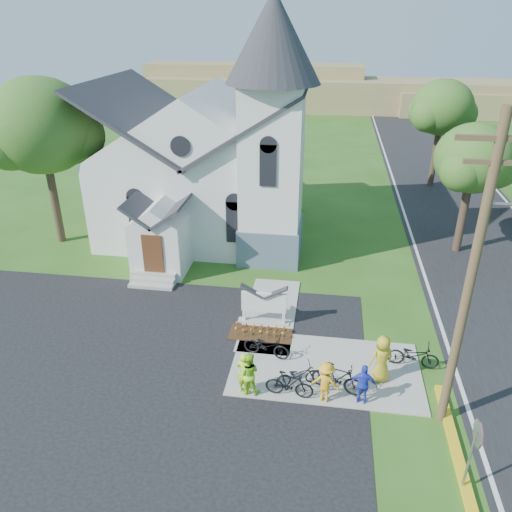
% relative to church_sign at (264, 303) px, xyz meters
% --- Properties ---
extents(ground, '(120.00, 120.00, 0.00)m').
position_rel_church_sign_xyz_m(ground, '(1.20, -3.20, -1.03)').
color(ground, '#2B5317').
rests_on(ground, ground).
extents(parking_lot, '(20.00, 16.00, 0.02)m').
position_rel_church_sign_xyz_m(parking_lot, '(-5.80, -5.20, -1.02)').
color(parking_lot, black).
rests_on(parking_lot, ground).
extents(road, '(8.00, 90.00, 0.02)m').
position_rel_church_sign_xyz_m(road, '(11.20, 11.80, -1.02)').
color(road, black).
rests_on(road, ground).
extents(sidewalk, '(7.00, 4.00, 0.05)m').
position_rel_church_sign_xyz_m(sidewalk, '(2.70, -2.70, -1.00)').
color(sidewalk, '#9C978D').
rests_on(sidewalk, ground).
extents(church, '(12.35, 12.00, 13.00)m').
position_rel_church_sign_xyz_m(church, '(-4.28, 9.28, 4.22)').
color(church, silver).
rests_on(church, ground).
extents(church_sign, '(2.20, 0.40, 1.70)m').
position_rel_church_sign_xyz_m(church_sign, '(0.00, 0.00, 0.00)').
color(church_sign, '#9C978D').
rests_on(church_sign, ground).
extents(flower_bed, '(2.60, 1.10, 0.07)m').
position_rel_church_sign_xyz_m(flower_bed, '(0.00, -0.90, -0.99)').
color(flower_bed, '#36220E').
rests_on(flower_bed, ground).
extents(utility_pole, '(3.45, 0.28, 10.00)m').
position_rel_church_sign_xyz_m(utility_pole, '(6.56, -4.70, 4.38)').
color(utility_pole, '#4C3726').
rests_on(utility_pole, ground).
extents(stop_sign, '(0.11, 0.76, 2.48)m').
position_rel_church_sign_xyz_m(stop_sign, '(6.63, -7.40, 0.75)').
color(stop_sign, gray).
rests_on(stop_sign, ground).
extents(tree_lot_corner, '(5.60, 5.60, 9.15)m').
position_rel_church_sign_xyz_m(tree_lot_corner, '(-12.80, 6.80, 5.58)').
color(tree_lot_corner, '#33241B').
rests_on(tree_lot_corner, ground).
extents(tree_road_near, '(4.00, 4.00, 7.05)m').
position_rel_church_sign_xyz_m(tree_road_near, '(9.70, 8.80, 4.18)').
color(tree_road_near, '#33241B').
rests_on(tree_road_near, ground).
extents(tree_road_mid, '(4.40, 4.40, 7.80)m').
position_rel_church_sign_xyz_m(tree_road_mid, '(10.20, 20.80, 4.75)').
color(tree_road_mid, '#33241B').
rests_on(tree_road_mid, ground).
extents(distant_hills, '(61.00, 10.00, 5.60)m').
position_rel_church_sign_xyz_m(distant_hills, '(4.56, 53.13, 1.15)').
color(distant_hills, olive).
rests_on(distant_hills, ground).
extents(cyclist_0, '(0.67, 0.52, 1.62)m').
position_rel_church_sign_xyz_m(cyclist_0, '(-0.08, -4.40, -0.16)').
color(cyclist_0, '#B5F21C').
rests_on(cyclist_0, sidewalk).
extents(bike_0, '(1.92, 0.99, 0.96)m').
position_rel_church_sign_xyz_m(bike_0, '(0.41, -2.29, -0.50)').
color(bike_0, black).
rests_on(bike_0, sidewalk).
extents(cyclist_1, '(0.79, 0.61, 1.62)m').
position_rel_church_sign_xyz_m(cyclist_1, '(0.06, -4.40, -0.17)').
color(cyclist_1, '#9AE72B').
rests_on(cyclist_1, sidewalk).
extents(bike_1, '(1.71, 0.61, 1.01)m').
position_rel_church_sign_xyz_m(bike_1, '(1.48, -4.40, -0.47)').
color(bike_1, black).
rests_on(bike_1, sidewalk).
extents(cyclist_2, '(0.94, 0.49, 1.52)m').
position_rel_church_sign_xyz_m(cyclist_2, '(3.95, -4.33, -0.22)').
color(cyclist_2, blue).
rests_on(cyclist_2, sidewalk).
extents(bike_2, '(1.72, 1.12, 0.85)m').
position_rel_church_sign_xyz_m(bike_2, '(1.74, -3.77, -0.55)').
color(bike_2, black).
rests_on(bike_2, sidewalk).
extents(cyclist_3, '(1.08, 0.75, 1.52)m').
position_rel_church_sign_xyz_m(cyclist_3, '(2.70, -4.40, -0.22)').
color(cyclist_3, gold).
rests_on(cyclist_3, sidewalk).
extents(bike_3, '(1.96, 1.02, 1.14)m').
position_rel_church_sign_xyz_m(bike_3, '(3.12, -3.90, -0.41)').
color(bike_3, black).
rests_on(bike_3, sidewalk).
extents(cyclist_4, '(1.06, 0.91, 1.83)m').
position_rel_church_sign_xyz_m(cyclist_4, '(4.63, -3.05, -0.06)').
color(cyclist_4, gold).
rests_on(cyclist_4, sidewalk).
extents(bike_4, '(1.93, 0.83, 0.98)m').
position_rel_church_sign_xyz_m(bike_4, '(5.90, -2.09, -0.48)').
color(bike_4, black).
rests_on(bike_4, sidewalk).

